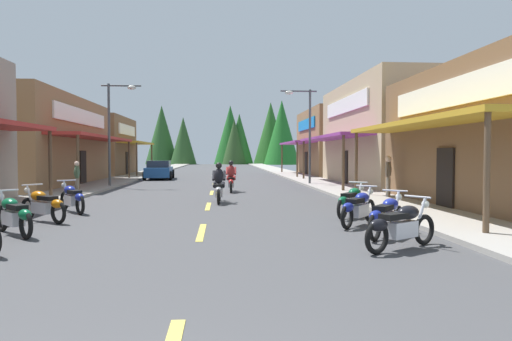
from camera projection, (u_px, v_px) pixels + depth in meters
The scene contains 23 objects.
ground at pixel (216, 179), 35.56m from camera, with size 10.83×97.59×0.10m, color #424244.
sidewalk_left at pixel (130, 178), 35.04m from camera, with size 2.59×97.59×0.12m, color gray.
sidewalk_right at pixel (299, 177), 36.06m from camera, with size 2.59×97.59×0.12m, color #9E9991.
centerline_dashes at pixel (216, 176), 37.88m from camera, with size 0.16×70.82×0.01m.
storefront_left_middle at pixel (18, 141), 27.00m from camera, with size 9.46×13.66×5.32m.
storefront_left_far at pixel (77, 146), 39.79m from camera, with size 10.49×9.17×5.19m.
storefront_right_middle at pixel (412, 134), 27.51m from camera, with size 10.21×12.26×6.21m.
storefront_right_far at pixel (350, 143), 40.04m from camera, with size 9.71×10.45×5.80m.
streetlamp_left at pixel (115, 119), 25.12m from camera, with size 2.20×0.30×5.83m.
streetlamp_right at pixel (304, 122), 27.02m from camera, with size 2.20×0.30×5.78m.
motorcycle_parked_right_0 at pixel (401, 225), 8.82m from camera, with size 1.88×1.20×1.04m.
motorcycle_parked_right_1 at pixel (387, 215), 10.22m from camera, with size 1.47×1.69×1.04m.
motorcycle_parked_right_2 at pixel (359, 207), 11.78m from camera, with size 1.46×1.70×1.04m.
motorcycle_parked_right_3 at pixel (352, 201), 13.41m from camera, with size 1.40×1.75×1.04m.
motorcycle_parked_left_2 at pixel (14, 214), 10.36m from camera, with size 1.54×1.63×1.04m.
motorcycle_parked_left_3 at pixel (43, 205), 12.42m from camera, with size 1.74×1.40×1.04m.
motorcycle_parked_left_4 at pixel (72, 198), 14.40m from camera, with size 1.34×1.79×1.04m.
rider_cruising_lead at pixel (219, 186), 17.33m from camera, with size 0.60×2.14×1.57m.
rider_cruising_trailing at pixel (231, 179), 22.32m from camera, with size 0.60×2.14×1.57m.
pedestrian_by_shop at pixel (388, 174), 18.74m from camera, with size 0.42×0.47×1.81m.
pedestrian_browsing at pixel (77, 176), 20.23m from camera, with size 0.40×0.51×1.57m.
parked_car_curbside at pixel (159, 170), 33.69m from camera, with size 2.22×4.38×1.40m.
treeline_backdrop at pixel (235, 135), 85.42m from camera, with size 28.92×12.34×12.08m.
Camera 1 is at (0.49, -1.85, 1.88)m, focal length 31.44 mm.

